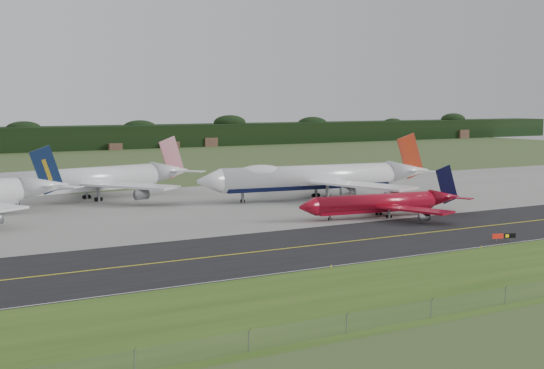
{
  "coord_description": "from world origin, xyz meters",
  "views": [
    {
      "loc": [
        -88.48,
        -113.32,
        25.17
      ],
      "look_at": [
        -11.45,
        22.0,
        7.84
      ],
      "focal_mm": 50.0,
      "sensor_mm": 36.0,
      "label": 1
    }
  ],
  "objects": [
    {
      "name": "jet_ba_747",
      "position": [
        16.59,
        48.15,
        5.61
      ],
      "size": [
        65.58,
        53.93,
        16.48
      ],
      "color": "white",
      "rests_on": "ground"
    },
    {
      "name": "taxiway_sign",
      "position": [
        13.49,
        -18.02,
        1.06
      ],
      "size": [
        4.36,
        1.47,
        1.5
      ],
      "color": "slate",
      "rests_on": "ground"
    },
    {
      "name": "horizon_treeline",
      "position": [
        0.0,
        273.76,
        5.47
      ],
      "size": [
        700.0,
        25.0,
        12.0
      ],
      "color": "black",
      "rests_on": "ground"
    },
    {
      "name": "taxiway_centreline",
      "position": [
        0.0,
        -4.0,
        0.03
      ],
      "size": [
        400.0,
        0.4,
        0.0
      ],
      "primitive_type": "cube",
      "color": "yellow",
      "rests_on": "taxiway"
    },
    {
      "name": "edge_marker_center",
      "position": [
        5.51,
        -20.5,
        0.25
      ],
      "size": [
        0.16,
        0.16,
        0.5
      ],
      "primitive_type": "cylinder",
      "color": "yellow",
      "rests_on": "ground"
    },
    {
      "name": "edge_marker_left",
      "position": [
        -25.4,
        -20.5,
        0.25
      ],
      "size": [
        0.16,
        0.16,
        0.5
      ],
      "primitive_type": "cylinder",
      "color": "yellow",
      "rests_on": "ground"
    },
    {
      "name": "apron",
      "position": [
        0.0,
        51.0,
        0.01
      ],
      "size": [
        400.0,
        78.0,
        0.01
      ],
      "primitive_type": "cube",
      "color": "gray",
      "rests_on": "ground"
    },
    {
      "name": "ground",
      "position": [
        0.0,
        0.0,
        0.0
      ],
      "size": [
        600.0,
        600.0,
        0.0
      ],
      "primitive_type": "plane",
      "color": "#3C5226",
      "rests_on": "ground"
    },
    {
      "name": "taxiway",
      "position": [
        0.0,
        -4.0,
        0.01
      ],
      "size": [
        400.0,
        32.0,
        0.02
      ],
      "primitive_type": "cube",
      "color": "black",
      "rests_on": "ground"
    },
    {
      "name": "jet_star_tail",
      "position": [
        -34.2,
        74.49,
        5.18
      ],
      "size": [
        58.73,
        48.47,
        15.54
      ],
      "color": "silver",
      "rests_on": "ground"
    },
    {
      "name": "jet_red_737",
      "position": [
        13.04,
        16.04,
        2.99
      ],
      "size": [
        40.04,
        32.45,
        10.81
      ],
      "color": "maroon",
      "rests_on": "ground"
    },
    {
      "name": "grass_verge",
      "position": [
        0.0,
        -35.0,
        0.01
      ],
      "size": [
        400.0,
        30.0,
        0.01
      ],
      "primitive_type": "cube",
      "color": "#315418",
      "rests_on": "ground"
    },
    {
      "name": "taxiway_edge_line",
      "position": [
        0.0,
        -19.5,
        0.03
      ],
      "size": [
        400.0,
        0.25,
        0.0
      ],
      "primitive_type": "cube",
      "color": "silver",
      "rests_on": "taxiway"
    }
  ]
}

